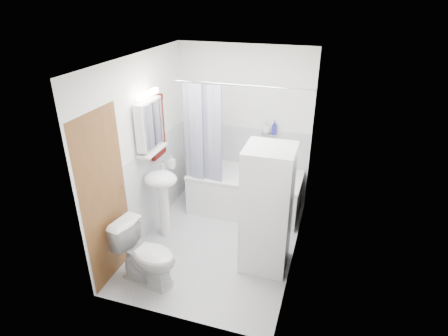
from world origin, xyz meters
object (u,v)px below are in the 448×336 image
(toilet, at_px, (147,255))
(sink, at_px, (162,189))
(bathtub, at_px, (245,190))
(washer_dryer, at_px, (267,209))

(toilet, bearing_deg, sink, 23.94)
(bathtub, bearing_deg, washer_dryer, -64.12)
(washer_dryer, bearing_deg, bathtub, 114.84)
(bathtub, relative_size, toilet, 2.20)
(sink, distance_m, toilet, 0.97)
(sink, relative_size, toilet, 1.41)
(sink, height_order, washer_dryer, washer_dryer)
(bathtub, height_order, sink, sink)
(bathtub, height_order, washer_dryer, washer_dryer)
(bathtub, distance_m, washer_dryer, 1.30)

